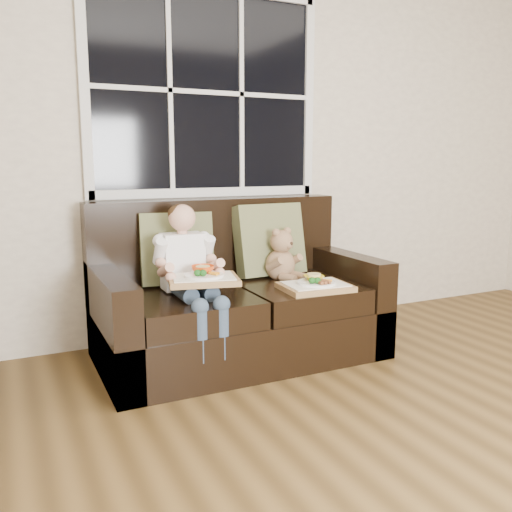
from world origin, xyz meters
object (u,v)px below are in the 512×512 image
teddy_bear (281,258)px  tray_right (315,285)px  loveseat (235,306)px  tray_left (203,277)px  child (188,264)px

teddy_bear → tray_right: bearing=-101.6°
loveseat → tray_left: loveseat is taller
child → tray_left: size_ratio=1.81×
child → tray_left: (0.03, -0.16, -0.05)m
loveseat → tray_left: 0.49m
teddy_bear → child: bearing=171.4°
loveseat → teddy_bear: (0.33, 0.00, 0.28)m
tray_left → tray_right: (0.68, -0.07, -0.10)m
child → teddy_bear: 0.68m
loveseat → teddy_bear: loveseat is taller
tray_left → child: bearing=115.6°
loveseat → tray_right: loveseat is taller
teddy_bear → tray_left: 0.69m
tray_right → teddy_bear: bearing=101.0°
child → tray_right: (0.71, -0.23, -0.15)m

